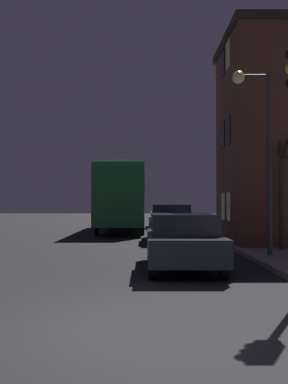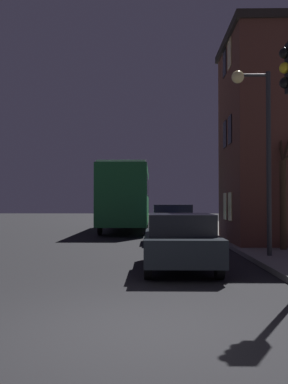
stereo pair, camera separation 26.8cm
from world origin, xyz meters
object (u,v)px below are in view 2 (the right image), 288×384
object	(u,v)px
bus	(127,193)
car_far_lane	(168,216)
streetlamp	(258,132)
bare_tree	(284,190)
car_near_lane	(180,240)
car_mid_lane	(172,222)

from	to	relation	value
bus	car_far_lane	size ratio (longest dim) A/B	2.19
streetlamp	bus	size ratio (longest dim) A/B	0.53
bus	bare_tree	bearing A→B (deg)	-62.10
bare_tree	car_near_lane	distance (m)	5.33
streetlamp	car_near_lane	xyz separation A→B (m)	(-2.45, -1.87, -3.05)
car_far_lane	car_near_lane	bearing A→B (deg)	-91.15
streetlamp	car_mid_lane	size ratio (longest dim) A/B	1.19
bare_tree	streetlamp	bearing A→B (deg)	-126.82
car_near_lane	car_far_lane	world-z (taller)	car_far_lane
bare_tree	car_near_lane	world-z (taller)	bare_tree
car_near_lane	bus	bearing A→B (deg)	98.56
car_mid_lane	car_near_lane	bearing A→B (deg)	-91.22
car_near_lane	bare_tree	bearing A→B (deg)	43.84
bus	car_mid_lane	world-z (taller)	bus
bare_tree	car_near_lane	xyz separation A→B (m)	(-3.71, -3.57, -1.38)
streetlamp	car_far_lane	size ratio (longest dim) A/B	1.17
streetlamp	car_mid_lane	xyz separation A→B (m)	(-2.28, 6.15, -2.95)
streetlamp	bus	bearing A→B (deg)	109.90
car_near_lane	car_mid_lane	distance (m)	8.03
bus	car_far_lane	world-z (taller)	bus
bus	car_near_lane	bearing A→B (deg)	-81.44
car_mid_lane	car_far_lane	bearing A→B (deg)	88.90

